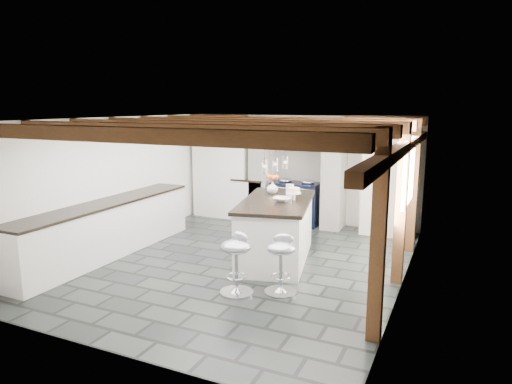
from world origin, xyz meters
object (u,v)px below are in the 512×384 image
at_px(bar_stool_near, 281,257).
at_px(bar_stool_far, 237,256).
at_px(range_cooker, 296,203).
at_px(kitchen_island, 276,229).

distance_m(bar_stool_near, bar_stool_far, 0.59).
relative_size(range_cooker, bar_stool_far, 1.18).
bearing_deg(kitchen_island, bar_stool_near, -77.82).
bearing_deg(range_cooker, bar_stool_near, -73.60).
relative_size(range_cooker, kitchen_island, 0.45).
bearing_deg(kitchen_island, bar_stool_far, -100.85).
bearing_deg(bar_stool_near, range_cooker, 85.40).
bearing_deg(bar_stool_far, bar_stool_near, 43.96).
xyz_separation_m(range_cooker, bar_stool_near, (1.04, -3.53, 0.04)).
bearing_deg(range_cooker, bar_stool_far, -82.27).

